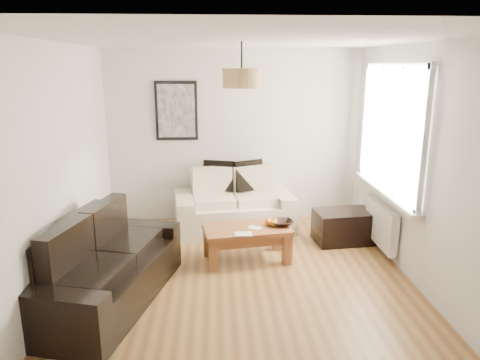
{
  "coord_description": "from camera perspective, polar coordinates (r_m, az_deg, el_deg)",
  "views": [
    {
      "loc": [
        -0.29,
        -4.49,
        2.38
      ],
      "look_at": [
        0.0,
        0.6,
        1.05
      ],
      "focal_mm": 33.59,
      "sensor_mm": 36.0,
      "label": 1
    }
  ],
  "objects": [
    {
      "name": "floor",
      "position": [
        5.09,
        0.39,
        -13.25
      ],
      "size": [
        4.5,
        4.5,
        0.0
      ],
      "primitive_type": "plane",
      "color": "brown",
      "rests_on": "ground"
    },
    {
      "name": "ceiling",
      "position": [
        4.51,
        0.45,
        17.41
      ],
      "size": [
        3.8,
        4.5,
        0.0
      ],
      "primitive_type": null,
      "color": "white",
      "rests_on": "floor"
    },
    {
      "name": "wall_back",
      "position": [
        6.84,
        -0.79,
        5.51
      ],
      "size": [
        3.8,
        0.04,
        2.6
      ],
      "primitive_type": null,
      "color": "silver",
      "rests_on": "floor"
    },
    {
      "name": "wall_front",
      "position": [
        2.51,
        3.77,
        -10.89
      ],
      "size": [
        3.8,
        0.04,
        2.6
      ],
      "primitive_type": null,
      "color": "silver",
      "rests_on": "floor"
    },
    {
      "name": "wall_left",
      "position": [
        4.89,
        -22.37,
        0.75
      ],
      "size": [
        0.04,
        4.5,
        2.6
      ],
      "primitive_type": null,
      "color": "silver",
      "rests_on": "floor"
    },
    {
      "name": "wall_right",
      "position": [
        5.11,
        22.19,
        1.33
      ],
      "size": [
        0.04,
        4.5,
        2.6
      ],
      "primitive_type": null,
      "color": "silver",
      "rests_on": "floor"
    },
    {
      "name": "window_bay",
      "position": [
        5.77,
        18.77,
        6.06
      ],
      "size": [
        0.14,
        1.9,
        1.6
      ],
      "primitive_type": null,
      "color": "white",
      "rests_on": "wall_right"
    },
    {
      "name": "radiator",
      "position": [
        6.04,
        17.48,
        -5.44
      ],
      "size": [
        0.1,
        0.9,
        0.52
      ],
      "primitive_type": "cube",
      "color": "white",
      "rests_on": "wall_right"
    },
    {
      "name": "poster",
      "position": [
        6.77,
        -8.08,
        8.69
      ],
      "size": [
        0.62,
        0.04,
        0.87
      ],
      "primitive_type": null,
      "color": "black",
      "rests_on": "wall_back"
    },
    {
      "name": "pendant_shade",
      "position": [
        4.81,
        0.21,
        12.82
      ],
      "size": [
        0.4,
        0.4,
        0.2
      ],
      "primitive_type": "cylinder",
      "color": "tan",
      "rests_on": "ceiling"
    },
    {
      "name": "loveseat_cream",
      "position": [
        6.58,
        -0.77,
        -2.74
      ],
      "size": [
        1.79,
        1.12,
        0.84
      ],
      "primitive_type": null,
      "rotation": [
        0.0,
        0.0,
        0.12
      ],
      "color": "beige",
      "rests_on": "floor"
    },
    {
      "name": "sofa_leather",
      "position": [
        4.82,
        -16.9,
        -10.01
      ],
      "size": [
        1.42,
        2.13,
        0.85
      ],
      "primitive_type": null,
      "rotation": [
        0.0,
        0.0,
        1.31
      ],
      "color": "black",
      "rests_on": "floor"
    },
    {
      "name": "coffee_table",
      "position": [
        5.62,
        0.84,
        -8.07
      ],
      "size": [
        1.12,
        0.72,
        0.43
      ],
      "primitive_type": null,
      "rotation": [
        0.0,
        0.0,
        0.15
      ],
      "color": "brown",
      "rests_on": "floor"
    },
    {
      "name": "ottoman",
      "position": [
        6.32,
        13.0,
        -5.78
      ],
      "size": [
        0.81,
        0.57,
        0.44
      ],
      "primitive_type": "cube",
      "rotation": [
        0.0,
        0.0,
        0.11
      ],
      "color": "black",
      "rests_on": "floor"
    },
    {
      "name": "cushion_left",
      "position": [
        6.68,
        -2.72,
        0.53
      ],
      "size": [
        0.48,
        0.26,
        0.46
      ],
      "primitive_type": "cube",
      "rotation": [
        0.0,
        0.0,
        -0.27
      ],
      "color": "black",
      "rests_on": "loveseat_cream"
    },
    {
      "name": "cushion_right",
      "position": [
        6.7,
        1.05,
        0.57
      ],
      "size": [
        0.47,
        0.31,
        0.46
      ],
      "primitive_type": "cube",
      "rotation": [
        0.0,
        0.0,
        0.42
      ],
      "color": "black",
      "rests_on": "loveseat_cream"
    },
    {
      "name": "fruit_bowl",
      "position": [
        5.62,
        5.41,
        -5.45
      ],
      "size": [
        0.3,
        0.3,
        0.06
      ],
      "primitive_type": "imported",
      "rotation": [
        0.0,
        0.0,
        0.16
      ],
      "color": "black",
      "rests_on": "coffee_table"
    },
    {
      "name": "orange_a",
      "position": [
        5.58,
        4.21,
        -5.46
      ],
      "size": [
        0.09,
        0.09,
        0.07
      ],
      "primitive_type": "sphere",
      "rotation": [
        0.0,
        0.0,
        0.28
      ],
      "color": "orange",
      "rests_on": "fruit_bowl"
    },
    {
      "name": "orange_b",
      "position": [
        5.65,
        4.44,
        -5.24
      ],
      "size": [
        0.09,
        0.09,
        0.07
      ],
      "primitive_type": "sphere",
      "rotation": [
        0.0,
        0.0,
        -0.3
      ],
      "color": "orange",
      "rests_on": "fruit_bowl"
    },
    {
      "name": "orange_c",
      "position": [
        5.62,
        3.62,
        -5.31
      ],
      "size": [
        0.09,
        0.09,
        0.09
      ],
      "primitive_type": "sphere",
      "rotation": [
        0.0,
        0.0,
        -0.05
      ],
      "color": "orange",
      "rests_on": "fruit_bowl"
    },
    {
      "name": "papers",
      "position": [
        5.33,
        0.44,
        -6.86
      ],
      "size": [
        0.22,
        0.16,
        0.01
      ],
      "primitive_type": "cube",
      "rotation": [
        0.0,
        0.0,
        -0.06
      ],
      "color": "beige",
      "rests_on": "coffee_table"
    }
  ]
}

